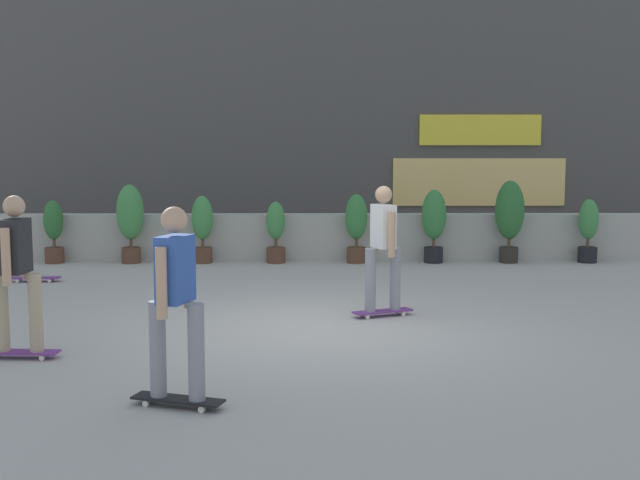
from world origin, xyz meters
name	(u,v)px	position (x,y,z in m)	size (l,w,h in m)	color
ground_plane	(321,327)	(0.00, 0.00, 0.00)	(48.00, 48.00, 0.00)	#B2AFA8
planter_wall	(318,237)	(0.00, 6.00, 0.45)	(18.00, 0.40, 0.90)	#B2ADA3
building_backdrop	(318,104)	(0.01, 10.00, 3.25)	(20.00, 2.08, 6.50)	#4C4947
potted_plant_0	(54,230)	(-5.03, 5.55, 0.64)	(0.37, 0.37, 1.20)	brown
potted_plant_1	(130,217)	(-3.57, 5.55, 0.87)	(0.51, 0.51, 1.50)	brown
potted_plant_2	(202,226)	(-2.21, 5.55, 0.71)	(0.41, 0.41, 1.28)	brown
potted_plant_3	(276,231)	(-0.81, 5.55, 0.61)	(0.36, 0.36, 1.17)	brown
potted_plant_4	(356,225)	(0.72, 5.55, 0.73)	(0.42, 0.42, 1.31)	brown
potted_plant_5	(434,221)	(2.20, 5.55, 0.80)	(0.46, 0.46, 1.40)	black
potted_plant_6	(510,215)	(3.65, 5.55, 0.92)	(0.55, 0.55, 1.57)	#2D2823
potted_plant_7	(588,229)	(5.16, 5.55, 0.65)	(0.37, 0.37, 1.21)	black
skater_far_left	(176,297)	(-1.24, -3.04, 0.94)	(0.82, 0.54, 1.70)	black
skater_foreground	(383,244)	(0.81, 0.62, 0.94)	(0.82, 0.53, 1.70)	#72338C
skater_mid_plaza	(17,269)	(-3.14, -1.45, 0.94)	(0.81, 0.56, 1.70)	#72338C
skateboard_near_camera	(35,278)	(-4.66, 3.38, 0.06)	(0.80, 0.22, 0.08)	#72338C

